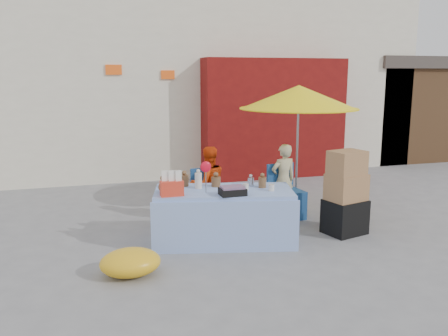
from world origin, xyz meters
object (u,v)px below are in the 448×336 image
object	(u,v)px
vendor_beige	(283,180)
box_stack	(346,196)
market_table	(223,215)
chair_left	(211,208)
vendor_orange	(208,185)
umbrella	(299,98)
chair_right	(286,202)

from	to	relation	value
vendor_beige	box_stack	world-z (taller)	box_stack
market_table	chair_left	bearing A→B (deg)	101.49
market_table	vendor_orange	size ratio (longest dim) A/B	1.73
vendor_orange	umbrella	distance (m)	2.03
chair_right	umbrella	size ratio (longest dim) A/B	0.41
chair_right	box_stack	world-z (taller)	box_stack
chair_right	box_stack	distance (m)	1.11
box_stack	vendor_beige	bearing A→B (deg)	114.37
umbrella	box_stack	world-z (taller)	umbrella
market_table	umbrella	size ratio (longest dim) A/B	0.98
box_stack	chair_right	bearing A→B (deg)	117.43
chair_left	box_stack	size ratio (longest dim) A/B	0.70
umbrella	vendor_beige	bearing A→B (deg)	-153.43
market_table	box_stack	distance (m)	1.79
market_table	vendor_orange	bearing A→B (deg)	101.68
chair_left	chair_right	xyz separation A→B (m)	(1.25, 0.00, 0.00)
chair_left	umbrella	world-z (taller)	umbrella
vendor_beige	chair_right	bearing A→B (deg)	82.13
market_table	umbrella	xyz separation A→B (m)	(1.58, 1.05, 1.52)
vendor_orange	vendor_beige	bearing A→B (deg)	172.96
market_table	vendor_orange	world-z (taller)	vendor_orange
chair_right	vendor_beige	xyz separation A→B (m)	(0.00, 0.13, 0.33)
umbrella	box_stack	size ratio (longest dim) A/B	1.73
box_stack	market_table	bearing A→B (deg)	174.06
umbrella	box_stack	distance (m)	1.83
market_table	chair_left	xyz separation A→B (m)	(0.03, 0.76, -0.12)
chair_right	umbrella	bearing A→B (deg)	36.24
market_table	chair_left	size ratio (longest dim) A/B	2.42
vendor_orange	vendor_beige	distance (m)	1.25
vendor_beige	vendor_orange	bearing A→B (deg)	-7.04
chair_left	box_stack	world-z (taller)	box_stack
vendor_orange	box_stack	bearing A→B (deg)	141.07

